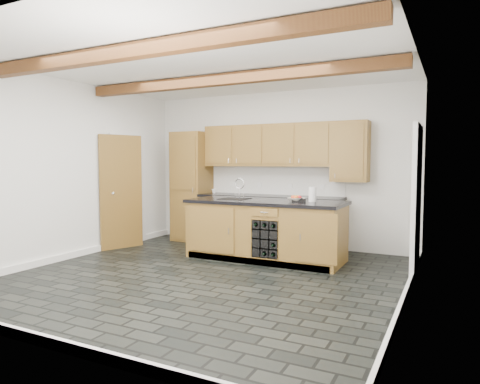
# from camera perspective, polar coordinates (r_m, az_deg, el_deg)

# --- Properties ---
(ground) EXTENTS (5.00, 5.00, 0.00)m
(ground) POSITION_cam_1_polar(r_m,az_deg,el_deg) (5.85, -4.50, -11.13)
(ground) COLOR black
(ground) RESTS_ON ground
(room_shell) EXTENTS (5.01, 5.00, 5.00)m
(room_shell) POSITION_cam_1_polar(r_m,az_deg,el_deg) (6.15, -2.69, 4.01)
(room_shell) COLOR white
(room_shell) RESTS_ON ground
(back_cabinetry) EXTENTS (3.65, 0.62, 2.20)m
(back_cabinetry) POSITION_cam_1_polar(r_m,az_deg,el_deg) (7.82, 1.61, -0.00)
(back_cabinetry) COLOR olive
(back_cabinetry) RESTS_ON ground
(island) EXTENTS (2.48, 0.96, 0.93)m
(island) POSITION_cam_1_polar(r_m,az_deg,el_deg) (6.73, 3.43, -5.06)
(island) COLOR olive
(island) RESTS_ON ground
(faucet) EXTENTS (0.45, 0.40, 0.34)m
(faucet) POSITION_cam_1_polar(r_m,az_deg,el_deg) (6.95, -0.61, -0.62)
(faucet) COLOR black
(faucet) RESTS_ON island
(kitchen_scale) EXTENTS (0.20, 0.13, 0.06)m
(kitchen_scale) POSITION_cam_1_polar(r_m,az_deg,el_deg) (6.47, 7.84, -1.06)
(kitchen_scale) COLOR black
(kitchen_scale) RESTS_ON island
(fruit_bowl) EXTENTS (0.29, 0.29, 0.06)m
(fruit_bowl) POSITION_cam_1_polar(r_m,az_deg,el_deg) (6.52, 7.52, -1.01)
(fruit_bowl) COLOR beige
(fruit_bowl) RESTS_ON island
(fruit_cluster) EXTENTS (0.16, 0.17, 0.07)m
(fruit_cluster) POSITION_cam_1_polar(r_m,az_deg,el_deg) (6.52, 7.52, -0.74)
(fruit_cluster) COLOR red
(fruit_cluster) RESTS_ON fruit_bowl
(paper_towel) EXTENTS (0.11, 0.11, 0.22)m
(paper_towel) POSITION_cam_1_polar(r_m,az_deg,el_deg) (6.51, 9.64, -0.31)
(paper_towel) COLOR white
(paper_towel) RESTS_ON island
(mug) EXTENTS (0.10, 0.10, 0.08)m
(mug) POSITION_cam_1_polar(r_m,az_deg,el_deg) (8.22, -3.48, 0.12)
(mug) COLOR white
(mug) RESTS_ON back_cabinetry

